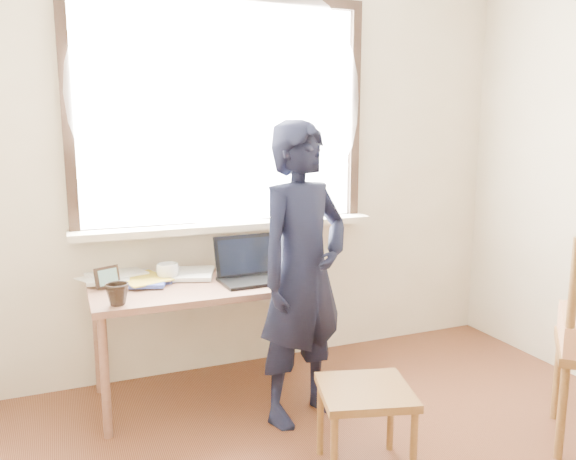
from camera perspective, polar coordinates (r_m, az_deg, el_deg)
name	(u,v)px	position (r m, az deg, el deg)	size (l,w,h in m)	color
room_shell	(428,90)	(1.92, 14.05, 13.66)	(3.52, 4.02, 2.61)	beige
desk	(206,295)	(3.20, -8.36, -6.55)	(1.24, 0.62, 0.66)	brown
laptop	(250,270)	(3.20, -3.90, -4.07)	(0.38, 0.31, 0.25)	black
mug_white	(168,272)	(3.25, -12.12, -4.21)	(0.13, 0.13, 0.10)	white
mug_dark	(117,294)	(2.88, -16.95, -6.26)	(0.12, 0.12, 0.11)	black
mouse	(284,277)	(3.21, -0.45, -4.79)	(0.09, 0.06, 0.03)	black
desk_clutter	(151,279)	(3.27, -13.79, -4.81)	(0.89, 0.45, 0.03)	white
book_a	(120,278)	(3.35, -16.72, -4.68)	(0.20, 0.27, 0.03)	white
book_b	(262,266)	(3.50, -2.70, -3.68)	(0.18, 0.24, 0.02)	white
picture_frame	(107,278)	(3.18, -17.89, -4.70)	(0.13, 0.07, 0.11)	black
work_chair	(365,401)	(2.59, 7.84, -16.85)	(0.48, 0.46, 0.40)	brown
person	(303,274)	(2.89, 1.51, -4.47)	(0.57, 0.37, 1.56)	black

